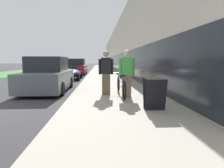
# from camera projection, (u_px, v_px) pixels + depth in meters

# --- Properties ---
(sidewalk_slab) EXTENTS (3.64, 70.00, 0.12)m
(sidewalk_slab) POSITION_uv_depth(u_px,v_px,m) (104.00, 71.00, 26.95)
(sidewalk_slab) COLOR #A39E8E
(sidewalk_slab) RESTS_ON ground
(storefront_facade) EXTENTS (10.01, 70.00, 6.66)m
(storefront_facade) POSITION_uv_depth(u_px,v_px,m) (142.00, 50.00, 34.94)
(storefront_facade) COLOR beige
(storefront_facade) RESTS_ON ground
(lawn_strip) EXTENTS (4.70, 70.00, 0.03)m
(lawn_strip) POSITION_uv_depth(u_px,v_px,m) (30.00, 71.00, 30.21)
(lawn_strip) COLOR #3D7533
(lawn_strip) RESTS_ON ground
(tandem_bicycle) EXTENTS (0.52, 2.74, 0.86)m
(tandem_bicycle) POSITION_uv_depth(u_px,v_px,m) (121.00, 86.00, 7.92)
(tandem_bicycle) COLOR black
(tandem_bicycle) RESTS_ON sidewalk_slab
(person_rider) EXTENTS (0.60, 0.24, 1.77)m
(person_rider) POSITION_uv_depth(u_px,v_px,m) (127.00, 74.00, 7.52)
(person_rider) COLOR #756B5B
(person_rider) RESTS_ON sidewalk_slab
(person_bystander) EXTENTS (0.60, 0.23, 1.76)m
(person_bystander) POSITION_uv_depth(u_px,v_px,m) (106.00, 73.00, 7.99)
(person_bystander) COLOR brown
(person_bystander) RESTS_ON sidewalk_slab
(bike_rack_hoop) EXTENTS (0.05, 0.60, 0.84)m
(bike_rack_hoop) POSITION_uv_depth(u_px,v_px,m) (129.00, 75.00, 11.79)
(bike_rack_hoop) COLOR gray
(bike_rack_hoop) RESTS_ON sidewalk_slab
(cruiser_bike_nearest) EXTENTS (0.52, 1.87, 0.93)m
(cruiser_bike_nearest) POSITION_uv_depth(u_px,v_px,m) (124.00, 76.00, 13.03)
(cruiser_bike_nearest) COLOR black
(cruiser_bike_nearest) RESTS_ON sidewalk_slab
(cruiser_bike_middle) EXTENTS (0.52, 1.78, 0.84)m
(cruiser_bike_middle) POSITION_uv_depth(u_px,v_px,m) (121.00, 74.00, 15.28)
(cruiser_bike_middle) COLOR black
(cruiser_bike_middle) RESTS_ON sidewalk_slab
(sandwich_board_sign) EXTENTS (0.56, 0.56, 0.90)m
(sandwich_board_sign) POSITION_uv_depth(u_px,v_px,m) (154.00, 94.00, 5.60)
(sandwich_board_sign) COLOR black
(sandwich_board_sign) RESTS_ON sidewalk_slab
(parked_sedan_curbside) EXTENTS (1.94, 4.55, 1.68)m
(parked_sedan_curbside) POSITION_uv_depth(u_px,v_px,m) (48.00, 76.00, 9.73)
(parked_sedan_curbside) COLOR #4C5156
(parked_sedan_curbside) RESTS_ON ground
(vintage_roadster_curbside) EXTENTS (1.83, 3.97, 1.09)m
(vintage_roadster_curbside) POSITION_uv_depth(u_px,v_px,m) (70.00, 73.00, 15.90)
(vintage_roadster_curbside) COLOR navy
(vintage_roadster_curbside) RESTS_ON ground
(parked_sedan_far) EXTENTS (1.97, 4.50, 1.72)m
(parked_sedan_far) POSITION_uv_depth(u_px,v_px,m) (77.00, 67.00, 21.69)
(parked_sedan_far) COLOR maroon
(parked_sedan_far) RESTS_ON ground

